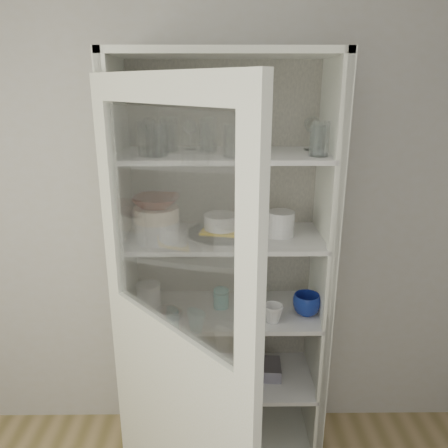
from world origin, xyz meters
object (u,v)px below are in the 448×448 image
at_px(glass_platter, 221,233).
at_px(mug_blue, 307,304).
at_px(goblet_0, 149,132).
at_px(plate_stack_front, 158,231).
at_px(goblet_1, 191,133).
at_px(terracotta_bowl, 156,202).
at_px(cupboard_door, 174,377).
at_px(cream_bowl, 157,214).
at_px(goblet_3, 312,132).
at_px(cream_dish, 181,369).
at_px(mug_teal, 250,297).
at_px(goblet_2, 244,130).
at_px(grey_bowl_stack, 281,224).
at_px(yellow_trivet, 221,230).
at_px(white_ramekin, 221,222).
at_px(plate_stack_back, 153,218).
at_px(pantry_cabinet, 224,289).
at_px(measuring_cups, 167,313).
at_px(white_canister, 149,297).
at_px(tin_box, 260,369).
at_px(teal_jar, 221,298).

xyz_separation_m(glass_platter, mug_blue, (0.42, -0.07, -0.35)).
bearing_deg(goblet_0, plate_stack_front, -75.85).
relative_size(goblet_1, terracotta_bowl, 0.73).
height_order(plate_stack_front, glass_platter, plate_stack_front).
xyz_separation_m(cupboard_door, terracotta_bowl, (-0.11, 0.49, 0.58)).
relative_size(cupboard_door, cream_bowl, 9.72).
xyz_separation_m(goblet_0, glass_platter, (0.34, -0.09, -0.47)).
relative_size(cupboard_door, goblet_3, 11.74).
relative_size(cupboard_door, cream_dish, 9.15).
bearing_deg(goblet_3, goblet_0, 177.60).
relative_size(goblet_3, mug_teal, 1.56).
xyz_separation_m(cupboard_door, goblet_1, (0.05, 0.65, 0.86)).
height_order(goblet_2, grey_bowl_stack, goblet_2).
relative_size(cream_bowl, cream_dish, 0.94).
distance_m(cream_bowl, yellow_trivet, 0.32).
bearing_deg(mug_blue, white_ramekin, 163.26).
bearing_deg(plate_stack_back, cream_bowl, -76.76).
xyz_separation_m(goblet_3, plate_stack_front, (-0.72, -0.15, -0.44)).
height_order(pantry_cabinet, plate_stack_back, pantry_cabinet).
bearing_deg(grey_bowl_stack, goblet_2, 153.61).
distance_m(grey_bowl_stack, cream_dish, 0.97).
height_order(measuring_cups, white_canister, white_canister).
relative_size(pantry_cabinet, tin_box, 9.44).
bearing_deg(glass_platter, plate_stack_back, 158.69).
bearing_deg(mug_blue, grey_bowl_stack, 152.36).
relative_size(goblet_1, plate_stack_back, 0.70).
distance_m(teal_jar, white_canister, 0.37).
bearing_deg(goblet_3, plate_stack_front, -168.56).
bearing_deg(white_canister, mug_blue, -4.21).
bearing_deg(mug_blue, mug_teal, 155.71).
bearing_deg(cream_bowl, mug_blue, 1.16).
height_order(pantry_cabinet, glass_platter, pantry_cabinet).
bearing_deg(mug_teal, cream_bowl, 168.30).
xyz_separation_m(plate_stack_back, teal_jar, (0.35, -0.13, -0.39)).
bearing_deg(white_ramekin, goblet_3, 8.13).
distance_m(goblet_3, yellow_trivet, 0.63).
height_order(goblet_0, white_canister, goblet_0).
distance_m(mug_teal, white_canister, 0.52).
distance_m(cream_bowl, teal_jar, 0.57).
bearing_deg(goblet_0, teal_jar, -13.95).
xyz_separation_m(plate_stack_back, mug_blue, (0.77, -0.21, -0.39)).
xyz_separation_m(goblet_0, grey_bowl_stack, (0.63, -0.11, -0.42)).
distance_m(grey_bowl_stack, mug_teal, 0.43).
relative_size(goblet_2, cream_bowl, 0.91).
distance_m(plate_stack_front, cream_bowl, 0.08).
bearing_deg(teal_jar, white_ramekin, -93.78).
distance_m(goblet_0, plate_stack_back, 0.44).
height_order(plate_stack_front, cream_dish, plate_stack_front).
bearing_deg(measuring_cups, tin_box, 10.03).
xyz_separation_m(plate_stack_front, cream_dish, (0.08, 0.08, -0.81)).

